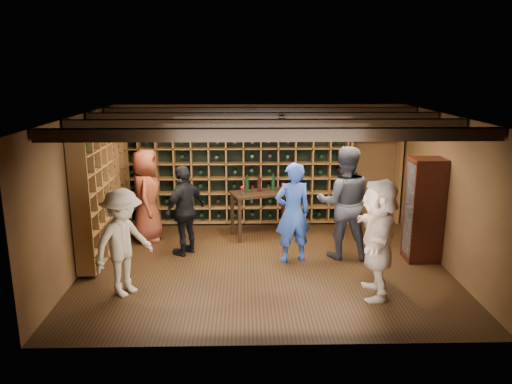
{
  "coord_description": "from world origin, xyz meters",
  "views": [
    {
      "loc": [
        -0.33,
        -7.86,
        3.25
      ],
      "look_at": [
        -0.14,
        0.2,
        1.22
      ],
      "focal_mm": 35.0,
      "sensor_mm": 36.0,
      "label": 1
    }
  ],
  "objects_px": {
    "man_blue_shirt": "(293,213)",
    "man_grey_suit": "(344,203)",
    "display_cabinet": "(424,212)",
    "guest_woman_black": "(185,210)",
    "guest_khaki": "(123,243)",
    "guest_red_floral": "(146,196)",
    "tasting_table": "(262,197)",
    "guest_beige": "(378,238)"
  },
  "relations": [
    {
      "from": "tasting_table",
      "to": "guest_beige",
      "type": "bearing_deg",
      "value": -77.42
    },
    {
      "from": "display_cabinet",
      "to": "man_grey_suit",
      "type": "xyz_separation_m",
      "value": [
        -1.33,
        0.17,
        0.12
      ]
    },
    {
      "from": "man_grey_suit",
      "to": "guest_red_floral",
      "type": "height_order",
      "value": "man_grey_suit"
    },
    {
      "from": "guest_red_floral",
      "to": "guest_woman_black",
      "type": "xyz_separation_m",
      "value": [
        0.81,
        -0.74,
        -0.08
      ]
    },
    {
      "from": "guest_red_floral",
      "to": "tasting_table",
      "type": "xyz_separation_m",
      "value": [
        2.2,
        0.21,
        -0.1
      ]
    },
    {
      "from": "display_cabinet",
      "to": "guest_khaki",
      "type": "bearing_deg",
      "value": -165.58
    },
    {
      "from": "man_blue_shirt",
      "to": "guest_woman_black",
      "type": "relative_size",
      "value": 1.07
    },
    {
      "from": "guest_khaki",
      "to": "guest_beige",
      "type": "bearing_deg",
      "value": -56.67
    },
    {
      "from": "guest_woman_black",
      "to": "guest_khaki",
      "type": "bearing_deg",
      "value": 12.98
    },
    {
      "from": "guest_khaki",
      "to": "man_blue_shirt",
      "type": "bearing_deg",
      "value": -29.34
    },
    {
      "from": "guest_woman_black",
      "to": "guest_beige",
      "type": "distance_m",
      "value": 3.43
    },
    {
      "from": "man_blue_shirt",
      "to": "man_grey_suit",
      "type": "distance_m",
      "value": 0.93
    },
    {
      "from": "guest_red_floral",
      "to": "guest_woman_black",
      "type": "bearing_deg",
      "value": -136.77
    },
    {
      "from": "man_blue_shirt",
      "to": "guest_red_floral",
      "type": "relative_size",
      "value": 0.98
    },
    {
      "from": "display_cabinet",
      "to": "guest_red_floral",
      "type": "relative_size",
      "value": 0.99
    },
    {
      "from": "guest_woman_black",
      "to": "guest_khaki",
      "type": "relative_size",
      "value": 1.01
    },
    {
      "from": "guest_red_floral",
      "to": "guest_beige",
      "type": "height_order",
      "value": "guest_red_floral"
    },
    {
      "from": "display_cabinet",
      "to": "guest_khaki",
      "type": "relative_size",
      "value": 1.1
    },
    {
      "from": "guest_red_floral",
      "to": "guest_khaki",
      "type": "height_order",
      "value": "guest_red_floral"
    },
    {
      "from": "man_blue_shirt",
      "to": "man_grey_suit",
      "type": "bearing_deg",
      "value": 176.98
    },
    {
      "from": "display_cabinet",
      "to": "guest_khaki",
      "type": "height_order",
      "value": "display_cabinet"
    },
    {
      "from": "display_cabinet",
      "to": "guest_khaki",
      "type": "distance_m",
      "value": 4.95
    },
    {
      "from": "man_grey_suit",
      "to": "guest_beige",
      "type": "relative_size",
      "value": 1.12
    },
    {
      "from": "guest_beige",
      "to": "guest_khaki",
      "type": "bearing_deg",
      "value": -83.19
    },
    {
      "from": "guest_khaki",
      "to": "guest_beige",
      "type": "distance_m",
      "value": 3.66
    },
    {
      "from": "man_blue_shirt",
      "to": "display_cabinet",
      "type": "bearing_deg",
      "value": 165.94
    },
    {
      "from": "man_grey_suit",
      "to": "guest_woman_black",
      "type": "distance_m",
      "value": 2.77
    },
    {
      "from": "man_blue_shirt",
      "to": "guest_red_floral",
      "type": "xyz_separation_m",
      "value": [
        -2.67,
        1.13,
        0.02
      ]
    },
    {
      "from": "man_grey_suit",
      "to": "tasting_table",
      "type": "relative_size",
      "value": 1.5
    },
    {
      "from": "man_grey_suit",
      "to": "guest_woman_black",
      "type": "xyz_separation_m",
      "value": [
        -2.76,
        0.21,
        -0.18
      ]
    },
    {
      "from": "display_cabinet",
      "to": "guest_red_floral",
      "type": "xyz_separation_m",
      "value": [
        -4.9,
        1.12,
        0.03
      ]
    },
    {
      "from": "man_grey_suit",
      "to": "display_cabinet",
      "type": "bearing_deg",
      "value": 178.47
    },
    {
      "from": "display_cabinet",
      "to": "man_blue_shirt",
      "type": "xyz_separation_m",
      "value": [
        -2.23,
        -0.02,
        0.01
      ]
    },
    {
      "from": "display_cabinet",
      "to": "man_grey_suit",
      "type": "height_order",
      "value": "man_grey_suit"
    },
    {
      "from": "man_blue_shirt",
      "to": "tasting_table",
      "type": "bearing_deg",
      "value": -85.21
    },
    {
      "from": "man_blue_shirt",
      "to": "guest_woman_black",
      "type": "bearing_deg",
      "value": -26.39
    },
    {
      "from": "display_cabinet",
      "to": "man_blue_shirt",
      "type": "relative_size",
      "value": 1.02
    },
    {
      "from": "tasting_table",
      "to": "guest_khaki",
      "type": "bearing_deg",
      "value": -146.94
    },
    {
      "from": "guest_beige",
      "to": "tasting_table",
      "type": "xyz_separation_m",
      "value": [
        -1.56,
        2.68,
        -0.09
      ]
    },
    {
      "from": "guest_beige",
      "to": "tasting_table",
      "type": "height_order",
      "value": "guest_beige"
    },
    {
      "from": "man_grey_suit",
      "to": "guest_khaki",
      "type": "bearing_deg",
      "value": 27.59
    },
    {
      "from": "guest_khaki",
      "to": "guest_red_floral",
      "type": "bearing_deg",
      "value": 37.85
    }
  ]
}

